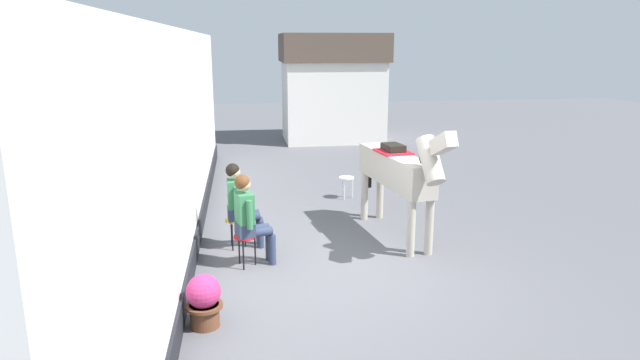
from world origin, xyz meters
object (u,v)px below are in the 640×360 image
Objects in this scene: seated_visitor_far at (239,201)px; flower_planter_near at (204,300)px; saddled_horse_center at (398,171)px; seated_visitor_near at (249,216)px; spare_stool_white at (346,180)px.

seated_visitor_far is 2.17× the size of flower_planter_near.
flower_planter_near is at bearing -138.91° from saddled_horse_center.
seated_visitor_near is 2.17× the size of flower_planter_near.
seated_visitor_near is 1.89m from flower_planter_near.
spare_stool_white is at bearing 98.75° from saddled_horse_center.
spare_stool_white is (2.64, 5.16, 0.07)m from flower_planter_near.
seated_visitor_far is 2.61m from flower_planter_near.
spare_stool_white is at bearing 58.53° from seated_visitor_near.
seated_visitor_far reaches higher than flower_planter_near.
saddled_horse_center is at bearing 19.80° from seated_visitor_near.
saddled_horse_center is at bearing 41.09° from flower_planter_near.
flower_planter_near is 1.39× the size of spare_stool_white.
seated_visitor_near is at bearing 72.32° from flower_planter_near.
seated_visitor_far is at bearing -130.32° from spare_stool_white.
saddled_horse_center reaches higher than flower_planter_near.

